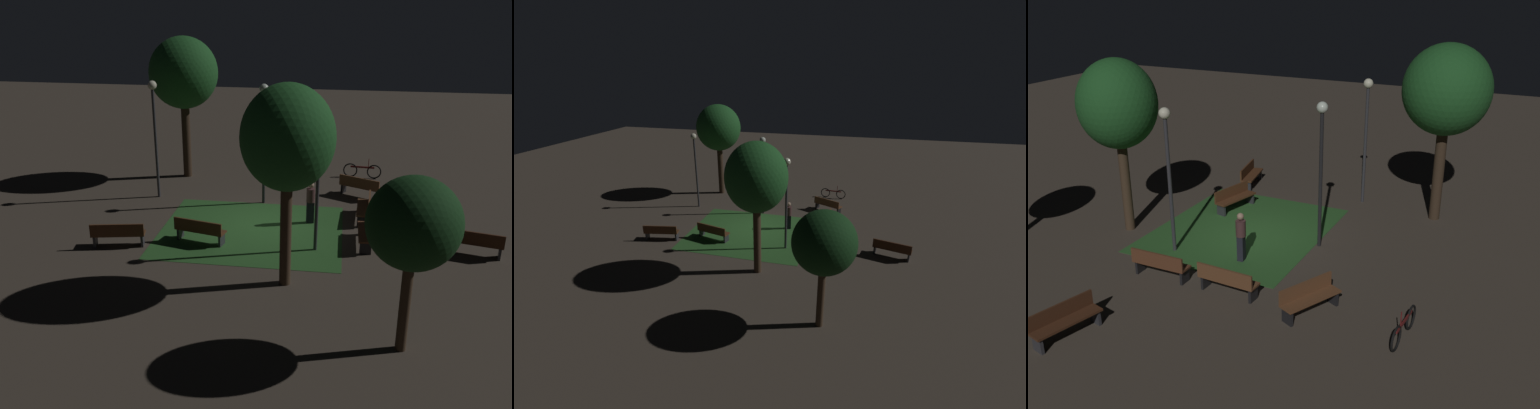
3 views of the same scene
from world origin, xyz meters
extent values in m
plane|color=#473D33|center=(0.00, 0.00, 0.00)|extent=(60.00, 60.00, 0.00)
cube|color=#2D6028|center=(-0.64, 0.34, 0.01)|extent=(5.63, 6.55, 0.01)
cube|color=brown|center=(-1.15, -3.70, 0.45)|extent=(1.80, 0.48, 0.06)
cube|color=brown|center=(-1.15, -3.91, 0.68)|extent=(1.80, 0.06, 0.40)
cube|color=black|center=(-1.95, -3.70, 0.21)|extent=(0.08, 0.38, 0.42)
cube|color=black|center=(-0.35, -3.69, 0.21)|extent=(0.08, 0.38, 0.42)
cube|color=brown|center=(1.15, -3.70, 0.45)|extent=(1.82, 0.58, 0.06)
cube|color=brown|center=(1.14, -3.91, 0.68)|extent=(1.80, 0.16, 0.40)
cube|color=black|center=(0.35, -3.65, 0.21)|extent=(0.10, 0.39, 0.42)
cube|color=black|center=(1.95, -3.74, 0.21)|extent=(0.10, 0.39, 0.42)
cube|color=brown|center=(3.65, -3.66, 0.45)|extent=(1.23, 1.83, 0.06)
cube|color=brown|center=(3.46, -3.57, 0.68)|extent=(0.85, 1.64, 0.40)
cube|color=black|center=(4.00, -2.94, 0.21)|extent=(0.38, 0.24, 0.42)
cube|color=black|center=(3.29, -4.38, 0.21)|extent=(0.38, 0.24, 0.42)
cube|color=#422314|center=(-1.43, -7.25, 0.45)|extent=(0.90, 1.86, 0.06)
cube|color=#422314|center=(-1.63, -7.20, 0.68)|extent=(0.49, 1.76, 0.40)
cube|color=#2D2D33|center=(-1.23, -6.47, 0.21)|extent=(0.39, 0.17, 0.42)
cube|color=#2D2D33|center=(-1.62, -8.02, 0.21)|extent=(0.39, 0.17, 0.42)
cube|color=#512D19|center=(-2.53, 4.62, 0.45)|extent=(0.82, 1.86, 0.06)
cube|color=#512D19|center=(-2.74, 4.58, 0.68)|extent=(0.41, 1.78, 0.40)
cube|color=#2D2D33|center=(-2.69, 5.41, 0.21)|extent=(0.39, 0.15, 0.42)
cube|color=#2D2D33|center=(-2.38, 3.84, 0.21)|extent=(0.39, 0.15, 0.42)
cube|color=#512D19|center=(-1.80, 1.93, 0.45)|extent=(0.89, 1.86, 0.06)
cube|color=#512D19|center=(-2.01, 1.98, 0.68)|extent=(0.48, 1.76, 0.40)
cube|color=#2D2D33|center=(-1.62, 2.71, 0.21)|extent=(0.39, 0.17, 0.42)
cube|color=#2D2D33|center=(-1.99, 1.15, 0.21)|extent=(0.39, 0.17, 0.42)
cylinder|color=#423021|center=(-4.31, -1.26, 1.87)|extent=(0.34, 0.34, 3.75)
ellipsoid|color=#1E5623|center=(-4.31, -1.26, 4.48)|extent=(2.64, 2.64, 2.98)
cylinder|color=#423021|center=(-7.17, -4.40, 1.38)|extent=(0.27, 0.27, 2.76)
ellipsoid|color=#143816|center=(-7.17, -4.40, 3.35)|extent=(2.17, 2.17, 2.19)
cylinder|color=#38281C|center=(5.27, 4.28, 1.96)|extent=(0.39, 0.39, 3.92)
ellipsoid|color=#1E5623|center=(5.27, 4.28, 4.76)|extent=(3.04, 3.04, 3.15)
cylinder|color=#333338|center=(2.34, 4.75, 2.26)|extent=(0.12, 0.12, 4.53)
sphere|color=#F2EDCC|center=(2.34, 4.75, 4.68)|extent=(0.36, 0.36, 0.36)
cylinder|color=#333338|center=(-1.86, -2.04, 2.21)|extent=(0.12, 0.12, 4.41)
sphere|color=#F2EDCC|center=(-1.86, -2.04, 4.56)|extent=(0.36, 0.36, 0.36)
cylinder|color=black|center=(2.29, 0.29, 2.26)|extent=(0.12, 0.12, 4.52)
sphere|color=white|center=(2.29, 0.29, 4.67)|extent=(0.36, 0.36, 0.36)
torus|color=black|center=(6.23, -3.24, 0.33)|extent=(0.12, 0.66, 0.66)
torus|color=black|center=(6.14, -4.32, 0.33)|extent=(0.12, 0.66, 0.66)
cube|color=maroon|center=(6.19, -3.78, 0.51)|extent=(0.14, 1.09, 0.08)
cylinder|color=maroon|center=(6.16, -4.05, 0.73)|extent=(0.03, 0.03, 0.40)
cube|color=black|center=(0.46, -1.72, 0.42)|extent=(0.24, 0.31, 0.84)
cylinder|color=#4C2D2D|center=(0.46, -1.72, 1.10)|extent=(0.32, 0.32, 0.52)
sphere|color=tan|center=(0.46, -1.72, 1.50)|extent=(0.22, 0.22, 0.22)
camera|label=1|loc=(-19.24, -2.64, 8.32)|focal=39.73mm
camera|label=2|loc=(-17.38, -5.17, 8.70)|focal=24.44mm
camera|label=3|loc=(8.76, -16.23, 8.56)|focal=41.28mm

